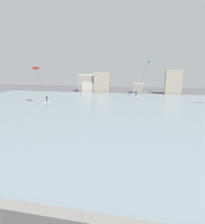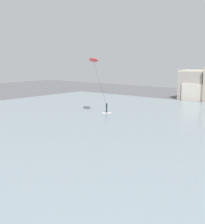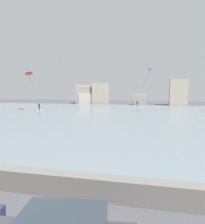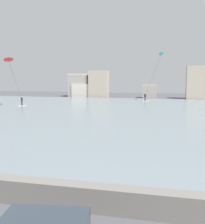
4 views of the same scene
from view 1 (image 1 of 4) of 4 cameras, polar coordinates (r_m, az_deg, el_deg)
seawall_barrier at (r=10.87m, az=-13.83°, el=-29.23°), size 60.00×0.70×0.99m
water_bay at (r=34.93m, az=5.18°, el=0.20°), size 84.00×52.00×0.10m
far_shore_buildings at (r=63.23m, az=3.10°, el=8.60°), size 32.78×5.13×7.40m
kitesurfer_cyan at (r=53.11m, az=13.26°, el=13.34°), size 4.22×2.76×9.87m
kitesurfer_red at (r=44.61m, az=-19.27°, el=11.79°), size 4.00×3.67×8.23m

